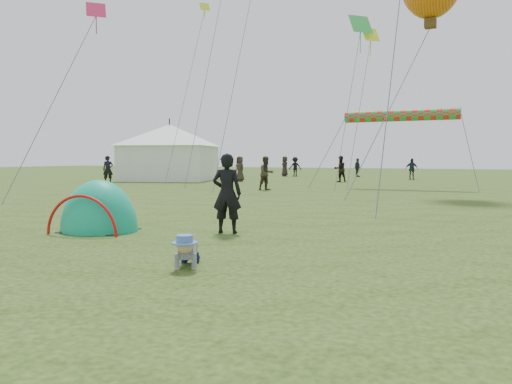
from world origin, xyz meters
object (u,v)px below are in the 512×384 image
at_px(standing_adult, 227,193).
at_px(event_marquee, 170,150).
at_px(crawling_toddler, 187,250).
at_px(popup_tent, 99,231).

xyz_separation_m(standing_adult, event_marquee, (-16.05, 20.90, 1.31)).
relative_size(crawling_toddler, event_marquee, 0.11).
bearing_deg(standing_adult, event_marquee, -68.87).
bearing_deg(popup_tent, event_marquee, 112.73).
bearing_deg(popup_tent, crawling_toddler, -39.65).
distance_m(popup_tent, standing_adult, 3.09).
xyz_separation_m(crawling_toddler, event_marquee, (-17.12, 24.18, 1.92)).
distance_m(crawling_toddler, standing_adult, 3.51).
bearing_deg(crawling_toddler, popup_tent, 124.44).
height_order(crawling_toddler, event_marquee, event_marquee).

